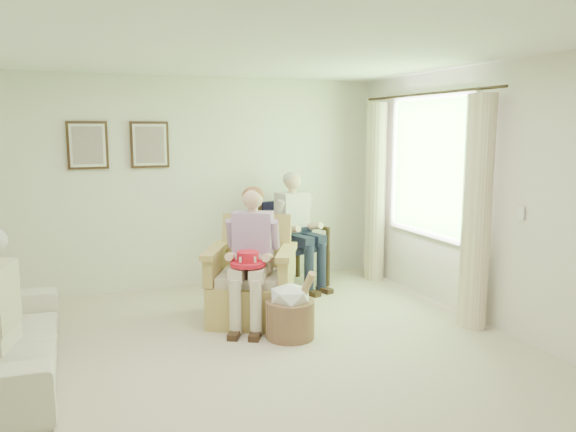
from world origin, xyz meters
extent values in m
plane|color=#C0AE9A|center=(0.00, 0.00, 0.00)|extent=(5.50, 5.50, 0.00)
cube|color=silver|center=(0.00, 2.75, 1.30)|extent=(5.00, 0.04, 2.60)
cube|color=silver|center=(0.00, -2.75, 1.30)|extent=(5.00, 0.04, 2.60)
cube|color=silver|center=(2.50, 0.00, 1.30)|extent=(0.04, 5.50, 2.60)
cube|color=white|center=(0.00, 0.00, 2.60)|extent=(5.00, 5.50, 0.02)
cube|color=#2D6B23|center=(2.47, 1.20, 1.55)|extent=(0.02, 1.40, 1.50)
cube|color=white|center=(2.46, 1.20, 2.33)|extent=(0.04, 1.52, 0.06)
cube|color=white|center=(2.46, 1.20, 0.77)|extent=(0.04, 1.52, 0.06)
cylinder|color=#382114|center=(2.37, 1.20, 2.35)|extent=(0.03, 2.50, 0.03)
cylinder|color=beige|center=(2.33, 0.22, 1.15)|extent=(0.34, 0.34, 2.30)
cylinder|color=beige|center=(2.33, 2.18, 1.15)|extent=(0.34, 0.34, 2.30)
cube|color=#382114|center=(-1.15, 2.72, 1.78)|extent=(0.45, 0.03, 0.55)
cube|color=silver|center=(-1.15, 2.70, 1.78)|extent=(0.39, 0.01, 0.49)
cube|color=tan|center=(-1.15, 2.69, 1.78)|extent=(0.33, 0.01, 0.43)
cube|color=#382114|center=(-0.45, 2.72, 1.78)|extent=(0.45, 0.03, 0.55)
cube|color=silver|center=(-0.45, 2.70, 1.78)|extent=(0.39, 0.01, 0.49)
cube|color=tan|center=(-0.45, 2.69, 1.78)|extent=(0.33, 0.01, 0.43)
cube|color=tan|center=(0.32, 1.18, 0.21)|extent=(0.80, 0.78, 0.42)
cube|color=beige|center=(0.32, 1.15, 0.47)|extent=(0.62, 0.60, 0.10)
cube|color=tan|center=(0.32, 1.51, 0.76)|extent=(0.74, 0.23, 0.62)
cube|color=tan|center=(-0.05, 1.18, 0.58)|extent=(0.10, 0.72, 0.30)
cube|color=tan|center=(0.69, 1.18, 0.58)|extent=(0.10, 0.72, 0.30)
cylinder|color=black|center=(0.90, 1.96, 0.23)|extent=(0.06, 0.06, 0.46)
cylinder|color=black|center=(1.53, 1.96, 0.23)|extent=(0.06, 0.06, 0.46)
cylinder|color=black|center=(0.90, 2.54, 0.23)|extent=(0.06, 0.06, 0.46)
cylinder|color=black|center=(1.53, 2.54, 0.23)|extent=(0.06, 0.06, 0.46)
cube|color=#191B39|center=(1.22, 2.25, 0.51)|extent=(0.61, 0.59, 0.10)
cube|color=#191B39|center=(1.22, 2.53, 0.80)|extent=(0.57, 0.07, 0.52)
imported|color=silver|center=(-1.95, 0.62, 0.31)|extent=(2.11, 0.83, 0.62)
cube|color=beige|center=(0.32, 1.15, 0.63)|extent=(0.40, 0.26, 0.16)
cube|color=#B68AC3|center=(0.32, 1.17, 0.91)|extent=(0.39, 0.24, 0.46)
sphere|color=#DDAD8E|center=(0.32, 1.16, 1.28)|extent=(0.21, 0.21, 0.21)
ellipsoid|color=brown|center=(0.32, 1.19, 1.30)|extent=(0.22, 0.22, 0.18)
cube|color=beige|center=(0.22, 0.93, 0.58)|extent=(0.14, 0.44, 0.13)
cube|color=beige|center=(0.42, 0.93, 0.58)|extent=(0.14, 0.44, 0.13)
cylinder|color=beige|center=(0.22, 0.73, 0.29)|extent=(0.12, 0.12, 0.53)
cylinder|color=beige|center=(0.42, 0.73, 0.29)|extent=(0.12, 0.12, 0.53)
cube|color=#181D35|center=(1.22, 2.25, 0.68)|extent=(0.40, 0.26, 0.16)
cube|color=silver|center=(1.22, 2.27, 0.96)|extent=(0.39, 0.24, 0.46)
sphere|color=#DDAD8E|center=(1.22, 2.26, 1.33)|extent=(0.21, 0.21, 0.21)
ellipsoid|color=#B7B2AD|center=(1.22, 2.28, 1.35)|extent=(0.22, 0.22, 0.18)
cube|color=#181D35|center=(1.12, 2.03, 0.63)|extent=(0.14, 0.44, 0.13)
cube|color=#181D35|center=(1.32, 2.03, 0.63)|extent=(0.14, 0.44, 0.13)
cylinder|color=#181D35|center=(1.12, 1.83, 0.32)|extent=(0.12, 0.12, 0.58)
cylinder|color=#181D35|center=(1.32, 1.83, 0.32)|extent=(0.12, 0.12, 0.58)
cube|color=beige|center=(-1.85, -0.13, 0.49)|extent=(0.14, 0.44, 0.13)
cylinder|color=beige|center=(-1.85, -0.33, 0.25)|extent=(0.12, 0.12, 0.44)
cylinder|color=red|center=(0.19, 0.90, 0.68)|extent=(0.34, 0.34, 0.04)
cylinder|color=red|center=(0.19, 0.90, 0.74)|extent=(0.21, 0.21, 0.12)
cube|color=white|center=(0.30, 0.90, 0.74)|extent=(0.05, 0.01, 0.05)
cube|color=white|center=(0.23, 1.01, 0.74)|extent=(0.02, 0.05, 0.05)
cube|color=white|center=(0.11, 0.97, 0.74)|extent=(0.04, 0.03, 0.05)
cube|color=white|center=(0.11, 0.84, 0.74)|extent=(0.04, 0.03, 0.05)
cube|color=white|center=(0.23, 0.80, 0.74)|extent=(0.02, 0.05, 0.05)
cylinder|color=#AA7B5C|center=(0.51, 0.59, 0.18)|extent=(0.50, 0.50, 0.36)
ellipsoid|color=white|center=(0.51, 0.59, 0.41)|extent=(0.41, 0.41, 0.25)
cylinder|color=#A57F56|center=(0.61, 0.54, 0.41)|extent=(0.18, 0.33, 0.54)
camera|label=1|loc=(-1.38, -4.16, 1.96)|focal=35.00mm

